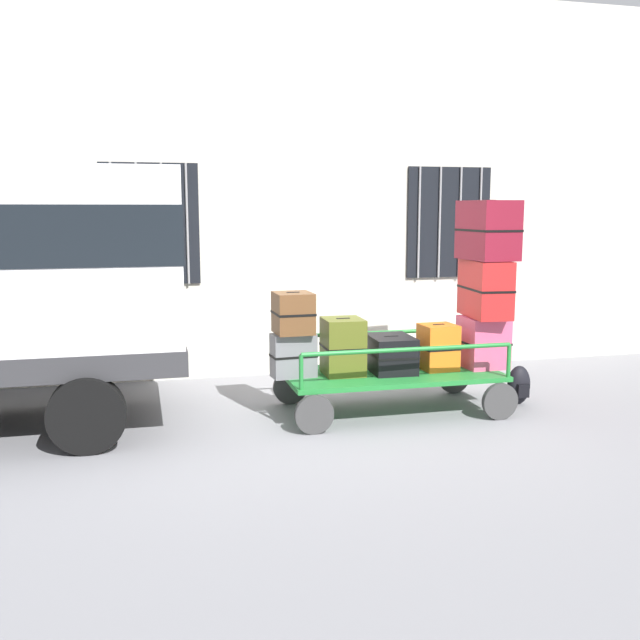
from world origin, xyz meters
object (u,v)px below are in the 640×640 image
object	(u,v)px
suitcase_right_top	(488,230)
suitcase_left_middle	(293,313)
suitcase_right_bottom	(483,342)
backpack	(519,385)
suitcase_left_bottom	(293,355)
suitcase_right_middle	(485,289)
suitcase_midright_bottom	(438,347)
suitcase_midleft_bottom	(343,346)
luggage_cart	(391,379)
suitcase_center_bottom	(391,354)

from	to	relation	value
suitcase_right_top	suitcase_left_middle	bearing A→B (deg)	178.60
suitcase_right_bottom	backpack	size ratio (longest dim) A/B	1.29
suitcase_left_bottom	suitcase_right_middle	bearing A→B (deg)	-1.11
suitcase_midright_bottom	backpack	xyz separation A→B (m)	(0.97, -0.07, -0.47)
suitcase_midleft_bottom	luggage_cart	bearing A→B (deg)	-3.73
luggage_cart	backpack	xyz separation A→B (m)	(1.50, -0.07, -0.15)
suitcase_right_top	luggage_cart	bearing A→B (deg)	179.10
backpack	suitcase_left_middle	bearing A→B (deg)	177.73
luggage_cart	suitcase_left_bottom	bearing A→B (deg)	178.04
luggage_cart	suitcase_midright_bottom	distance (m)	0.63
suitcase_right_middle	suitcase_midright_bottom	bearing A→B (deg)	179.21
suitcase_midright_bottom	suitcase_right_top	distance (m)	1.38
suitcase_center_bottom	luggage_cart	bearing A→B (deg)	-90.00
suitcase_midleft_bottom	suitcase_right_middle	size ratio (longest dim) A/B	0.77
suitcase_left_bottom	backpack	bearing A→B (deg)	-2.30
suitcase_right_top	backpack	size ratio (longest dim) A/B	1.65
suitcase_left_middle	suitcase_midright_bottom	distance (m)	1.67
suitcase_center_bottom	suitcase_left_middle	bearing A→B (deg)	179.68
luggage_cart	suitcase_midright_bottom	world-z (taller)	suitcase_midright_bottom
suitcase_right_bottom	suitcase_midleft_bottom	bearing A→B (deg)	178.80
suitcase_midleft_bottom	suitcase_midright_bottom	distance (m)	1.08
suitcase_left_bottom	backpack	world-z (taller)	suitcase_left_bottom
suitcase_left_middle	suitcase_midright_bottom	bearing A→B (deg)	-1.18
suitcase_midright_bottom	suitcase_right_middle	world-z (taller)	suitcase_right_middle
luggage_cart	backpack	world-z (taller)	same
luggage_cart	suitcase_right_bottom	world-z (taller)	suitcase_right_bottom
suitcase_midright_bottom	suitcase_right_bottom	distance (m)	0.54
suitcase_center_bottom	suitcase_right_top	distance (m)	1.71
suitcase_right_bottom	suitcase_right_top	xyz separation A→B (m)	(0.00, -0.02, 1.24)
luggage_cart	suitcase_center_bottom	size ratio (longest dim) A/B	3.85
suitcase_left_bottom	suitcase_left_middle	bearing A→B (deg)	-90.00
suitcase_center_bottom	suitcase_right_top	bearing A→B (deg)	-2.48
suitcase_left_middle	backpack	xyz separation A→B (m)	(2.58, -0.10, -0.90)
suitcase_left_bottom	suitcase_center_bottom	size ratio (longest dim) A/B	0.78
luggage_cart	suitcase_midright_bottom	size ratio (longest dim) A/B	4.74
suitcase_left_middle	suitcase_midleft_bottom	world-z (taller)	suitcase_left_middle
suitcase_left_middle	backpack	world-z (taller)	suitcase_left_middle
suitcase_left_bottom	suitcase_midleft_bottom	distance (m)	0.54
suitcase_midleft_bottom	backpack	size ratio (longest dim) A/B	1.38
luggage_cart	suitcase_right_middle	xyz separation A→B (m)	(1.08, -0.01, 0.95)
suitcase_right_middle	backpack	distance (m)	1.18
suitcase_left_middle	suitcase_right_middle	bearing A→B (deg)	-1.08
suitcase_midright_bottom	suitcase_right_middle	bearing A→B (deg)	-0.79
suitcase_center_bottom	suitcase_right_bottom	distance (m)	1.08
backpack	suitcase_right_top	bearing A→B (deg)	173.37
suitcase_right_bottom	suitcase_center_bottom	bearing A→B (deg)	178.49
suitcase_midleft_bottom	backpack	bearing A→B (deg)	-2.85
suitcase_right_bottom	suitcase_right_top	distance (m)	1.24
suitcase_left_bottom	suitcase_center_bottom	distance (m)	1.08
suitcase_left_middle	suitcase_midleft_bottom	size ratio (longest dim) A/B	0.72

